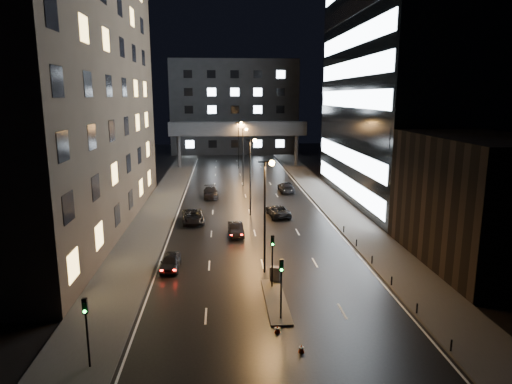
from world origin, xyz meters
TOP-DOWN VIEW (x-y plane):
  - ground at (0.00, 40.00)m, footprint 160.00×160.00m
  - sidewalk_left at (-12.50, 35.00)m, footprint 5.00×110.00m
  - sidewalk_right at (12.50, 35.00)m, footprint 5.00×110.00m
  - building_left at (-22.50, 24.00)m, footprint 15.00×48.00m
  - building_right_low at (20.00, 9.00)m, footprint 10.00×18.00m
  - building_right_glass at (25.00, 36.00)m, footprint 20.00×36.00m
  - building_far at (0.00, 98.00)m, footprint 34.00×14.00m
  - skybridge at (0.00, 70.00)m, footprint 30.00×3.00m
  - median_island at (0.30, 2.00)m, footprint 1.60×8.00m
  - traffic_signal_near at (0.30, 4.49)m, footprint 0.28×0.34m
  - traffic_signal_far at (0.30, -1.01)m, footprint 0.28×0.34m
  - traffic_signal_corner at (-11.50, -6.01)m, footprint 0.28×0.34m
  - bollard_row at (10.20, 6.50)m, footprint 0.12×25.12m
  - streetlight_near at (0.16, 8.00)m, footprint 1.45×0.50m
  - streetlight_mid_a at (0.16, 28.00)m, footprint 1.45×0.50m
  - streetlight_mid_b at (0.16, 48.00)m, footprint 1.45×0.50m
  - streetlight_far at (0.16, 68.00)m, footprint 1.45×0.50m
  - car_away_a at (-8.48, 9.37)m, footprint 1.77×4.19m
  - car_away_b at (-2.19, 19.19)m, footprint 1.82×4.52m
  - car_away_c at (-7.38, 24.91)m, footprint 3.26×5.97m
  - car_away_d at (-5.46, 39.29)m, footprint 2.47×5.51m
  - car_toward_a at (3.59, 27.17)m, footprint 3.11×5.65m
  - car_toward_b at (6.84, 42.61)m, footprint 2.37×5.69m
  - utility_cabinet at (0.70, 5.70)m, footprint 0.99×0.79m
  - cone_a at (-0.15, -2.68)m, footprint 0.43×0.43m
  - cone_b at (1.04, -5.18)m, footprint 0.43×0.43m

SIDE VIEW (x-z plane):
  - ground at x=0.00m, z-range 0.00..0.00m
  - sidewalk_left at x=-12.50m, z-range 0.00..0.15m
  - sidewalk_right at x=12.50m, z-range 0.00..0.15m
  - median_island at x=0.30m, z-range 0.00..0.15m
  - cone_a at x=-0.15m, z-range 0.00..0.51m
  - cone_b at x=1.04m, z-range 0.00..0.52m
  - bollard_row at x=10.20m, z-range 0.00..0.90m
  - car_away_a at x=-8.48m, z-range 0.00..1.42m
  - car_away_b at x=-2.19m, z-range 0.00..1.46m
  - car_toward_a at x=3.59m, z-range 0.00..1.50m
  - utility_cabinet at x=0.70m, z-range 0.15..1.37m
  - car_away_d at x=-5.46m, z-range 0.00..1.57m
  - car_away_c at x=-7.38m, z-range 0.00..1.59m
  - car_toward_b at x=6.84m, z-range 0.00..1.64m
  - traffic_signal_corner at x=-11.50m, z-range 0.74..5.14m
  - traffic_signal_near at x=0.30m, z-range 0.89..5.29m
  - traffic_signal_far at x=0.30m, z-range 0.89..5.29m
  - building_right_low at x=20.00m, z-range 0.00..12.00m
  - streetlight_near at x=0.16m, z-range 1.42..11.57m
  - streetlight_mid_a at x=0.16m, z-range 1.42..11.57m
  - streetlight_mid_b at x=0.16m, z-range 1.42..11.57m
  - streetlight_far at x=0.16m, z-range 1.42..11.57m
  - skybridge at x=0.00m, z-range 3.34..13.34m
  - building_far at x=0.00m, z-range 0.00..25.00m
  - building_left at x=-22.50m, z-range 0.00..40.00m
  - building_right_glass at x=25.00m, z-range 0.00..45.00m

